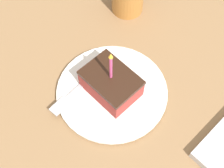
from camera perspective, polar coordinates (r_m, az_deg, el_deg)
name	(u,v)px	position (r m, az deg, el deg)	size (l,w,h in m)	color
ground_plane	(122,96)	(0.73, 1.83, -2.22)	(2.40, 2.40, 0.04)	olive
plate	(112,91)	(0.70, 0.00, -1.38)	(0.25, 0.25, 0.01)	white
cake_slice	(111,83)	(0.67, -0.20, 0.14)	(0.09, 0.12, 0.14)	#99332D
fork	(76,91)	(0.70, -6.51, -1.21)	(0.17, 0.03, 0.00)	#B2B2B7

